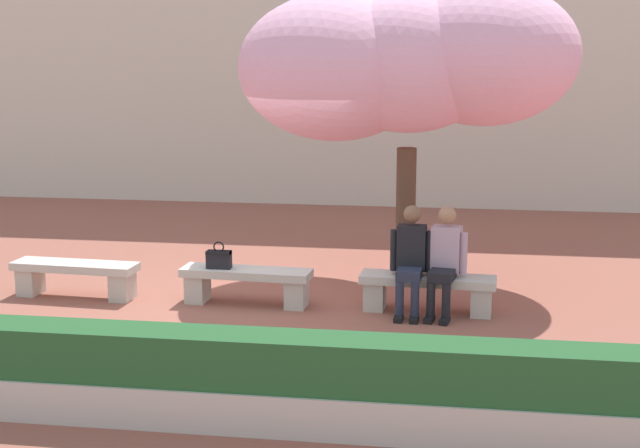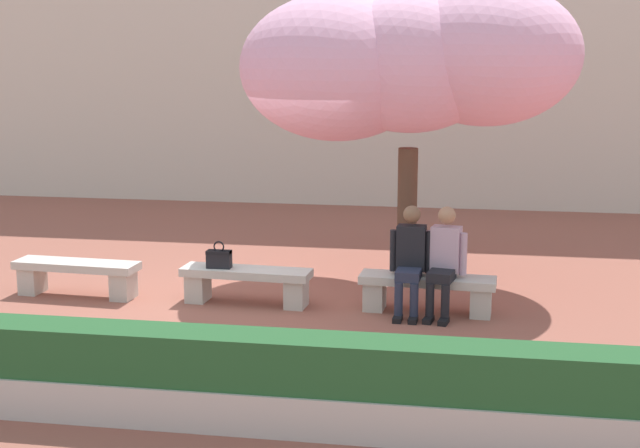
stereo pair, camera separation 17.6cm
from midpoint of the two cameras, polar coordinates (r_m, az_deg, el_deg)
ground_plane at (r=11.12m, az=-5.17°, el=-5.13°), size 100.00×100.00×0.00m
building_facade at (r=19.76m, az=1.14°, el=12.65°), size 28.00×4.00×7.26m
stone_bench_west_end at (r=11.76m, az=-15.80°, el=-3.11°), size 1.63×0.51×0.45m
stone_bench_near_west at (r=11.04m, az=-5.20°, el=-3.65°), size 1.63×0.51×0.45m
stone_bench_center at (r=10.74m, az=6.44°, el=-4.09°), size 1.63×0.51×0.45m
person_seated_left at (r=10.60m, az=5.35°, el=-2.04°), size 0.51×0.70×1.29m
person_seated_right at (r=10.58m, az=7.51°, el=-2.10°), size 0.50×0.72×1.29m
handbag at (r=11.03m, az=-6.95°, el=-2.18°), size 0.30×0.15×0.34m
cherry_tree_main at (r=11.94m, az=5.06°, el=10.25°), size 4.48×2.79×3.96m
planter_hedge_foreground at (r=7.79m, az=-11.46°, el=-9.52°), size 10.06×0.50×0.80m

